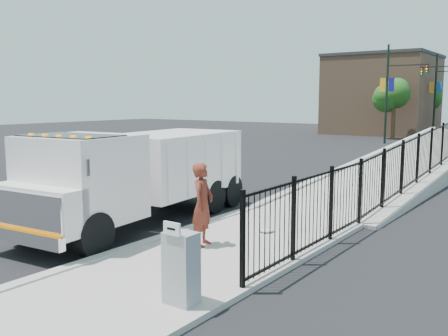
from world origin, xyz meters
The scene contains 15 objects.
ground centered at (0.00, 0.00, 0.00)m, with size 120.00×120.00×0.00m, color black.
sidewalk centered at (1.93, -2.00, 0.06)m, with size 3.55×12.00×0.12m, color #9E998E.
curb centered at (0.00, -2.00, 0.08)m, with size 0.30×12.00×0.16m, color #ADAAA3.
ramp centered at (2.12, 16.00, 0.00)m, with size 3.95×24.00×1.70m, color #9E998E.
iron_fence centered at (3.55, 12.00, 0.90)m, with size 0.10×28.00×1.80m, color black.
truck centered at (-1.78, 0.50, 1.56)m, with size 3.34×8.30×2.77m.
worker centered at (1.28, -0.29, 1.12)m, with size 0.73×0.48×2.00m, color maroon.
utility_cabinet centered at (3.10, -3.21, 0.75)m, with size 0.55×0.40×1.25m, color gray.
arrow_sign centered at (3.10, -3.43, 1.48)m, with size 0.35×0.04×0.22m, color white.
debris centered at (1.89, 1.66, 0.17)m, with size 0.40×0.40×0.10m, color silver.
light_pole_0 centered at (-4.29, 31.61, 4.36)m, with size 3.77×0.22×8.00m.
light_pole_2 centered at (-3.04, 42.59, 4.36)m, with size 3.78×0.22×8.00m.
tree_0 centered at (-5.41, 36.42, 3.95)m, with size 2.75×2.75×5.37m.
tree_2 centered at (-4.91, 46.88, 3.94)m, with size 2.60×2.60×5.30m.
building centered at (-9.00, 44.00, 4.00)m, with size 10.00×10.00×8.00m, color #8C664C.
Camera 1 is at (8.44, -9.44, 3.59)m, focal length 40.00 mm.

